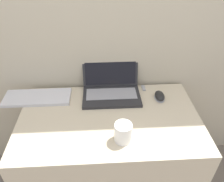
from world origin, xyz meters
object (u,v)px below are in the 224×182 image
at_px(laptop, 111,85).
at_px(computer_mouse, 160,96).
at_px(external_keyboard, 37,97).
at_px(drink_cup, 123,132).
at_px(usb_stick, 143,88).

xyz_separation_m(laptop, computer_mouse, (0.30, -0.08, -0.04)).
bearing_deg(external_keyboard, drink_cup, -35.89).
bearing_deg(usb_stick, external_keyboard, -173.89).
relative_size(laptop, external_keyboard, 0.88).
height_order(external_keyboard, usb_stick, external_keyboard).
relative_size(drink_cup, computer_mouse, 1.01).
bearing_deg(external_keyboard, computer_mouse, -2.99).
relative_size(external_keyboard, usb_stick, 6.91).
distance_m(laptop, external_keyboard, 0.47).
relative_size(computer_mouse, external_keyboard, 0.25).
distance_m(drink_cup, external_keyboard, 0.63).
relative_size(drink_cup, external_keyboard, 0.25).
distance_m(laptop, usb_stick, 0.23).
height_order(drink_cup, external_keyboard, drink_cup).
relative_size(computer_mouse, usb_stick, 1.73).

